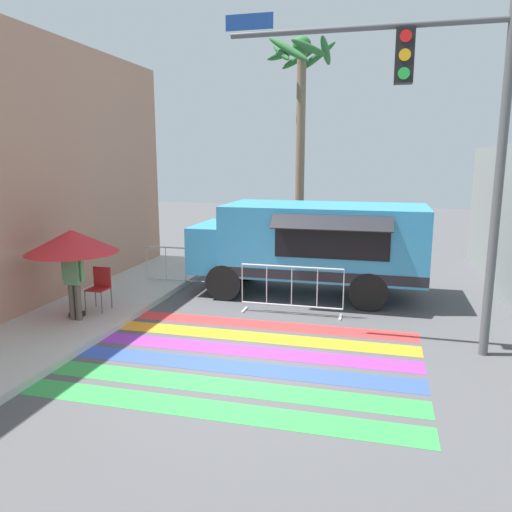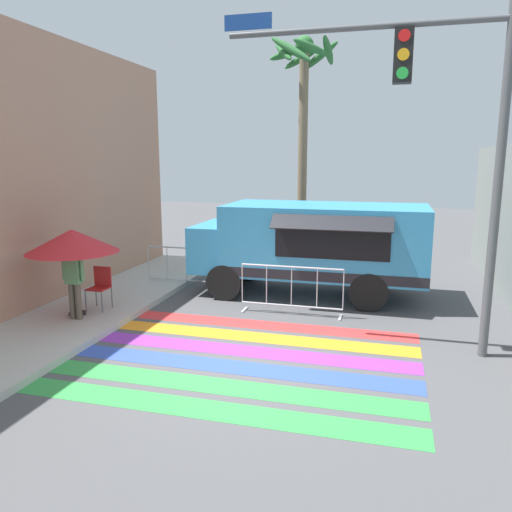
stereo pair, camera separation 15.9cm
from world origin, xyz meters
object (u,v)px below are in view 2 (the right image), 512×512
at_px(barricade_side, 187,267).
at_px(palm_tree, 303,100).
at_px(traffic_signal_pole, 441,116).
at_px(patio_umbrella, 72,241).
at_px(folding_chair, 100,284).
at_px(barricade_front, 291,290).
at_px(food_truck, 307,242).
at_px(vendor_person, 74,276).

relative_size(barricade_side, palm_tree, 0.32).
relative_size(traffic_signal_pole, patio_umbrella, 3.18).
relative_size(folding_chair, palm_tree, 0.13).
bearing_deg(barricade_side, barricade_front, -26.30).
distance_m(food_truck, traffic_signal_pole, 5.21).
height_order(traffic_signal_pole, barricade_front, traffic_signal_pole).
xyz_separation_m(food_truck, traffic_signal_pole, (2.82, -3.32, 2.85)).
relative_size(barricade_front, palm_tree, 0.32).
distance_m(barricade_front, palm_tree, 7.81).
distance_m(patio_umbrella, vendor_person, 0.77).
bearing_deg(barricade_front, food_truck, 88.38).
height_order(food_truck, folding_chair, food_truck).
height_order(food_truck, vendor_person, food_truck).
xyz_separation_m(traffic_signal_pole, barricade_side, (-6.15, 3.13, -3.69)).
bearing_deg(barricade_side, folding_chair, -109.12).
bearing_deg(barricade_side, food_truck, 3.28).
relative_size(barricade_front, barricade_side, 1.01).
height_order(patio_umbrella, palm_tree, palm_tree).
bearing_deg(palm_tree, vendor_person, -113.29).
bearing_deg(food_truck, vendor_person, -139.19).
relative_size(vendor_person, palm_tree, 0.23).
height_order(folding_chair, vendor_person, vendor_person).
distance_m(patio_umbrella, barricade_front, 4.96).
xyz_separation_m(traffic_signal_pole, palm_tree, (-3.75, 7.56, 1.17)).
bearing_deg(vendor_person, barricade_front, 16.13).
distance_m(food_truck, barricade_side, 3.44).
xyz_separation_m(food_truck, patio_umbrella, (-4.54, -3.53, 0.39)).
bearing_deg(barricade_side, traffic_signal_pole, -26.98).
bearing_deg(barricade_side, patio_umbrella, -109.90).
bearing_deg(barricade_front, palm_tree, 98.27).
bearing_deg(patio_umbrella, vendor_person, -58.94).
xyz_separation_m(folding_chair, palm_tree, (3.36, 7.20, 4.71)).
distance_m(vendor_person, barricade_front, 4.79).
bearing_deg(palm_tree, folding_chair, -115.03).
distance_m(food_truck, palm_tree, 5.92).
height_order(folding_chair, barricade_side, barricade_side).
distance_m(food_truck, barricade_front, 2.00).
height_order(folding_chair, barricade_front, barricade_front).
bearing_deg(patio_umbrella, traffic_signal_pole, 1.61).
bearing_deg(folding_chair, palm_tree, 65.37).
bearing_deg(patio_umbrella, palm_tree, 65.08).
xyz_separation_m(folding_chair, barricade_front, (4.24, 1.14, -0.15)).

